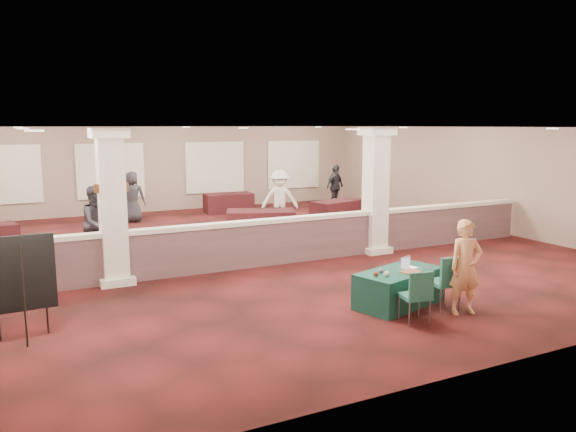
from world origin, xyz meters
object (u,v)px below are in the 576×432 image
far_table_back_center (229,203)px  far_table_back_right (360,209)px  far_table_front_center (261,224)px  woman (466,267)px  far_table_front_right (336,211)px  conf_chair_main (447,278)px  attendee_a (97,223)px  attendee_c (335,187)px  attendee_b (280,198)px  near_table (399,288)px  conf_chair_side (417,292)px  easel_board (21,275)px  attendee_d (132,197)px

far_table_back_center → far_table_back_right: size_ratio=1.10×
far_table_back_right → far_table_front_center: bearing=-160.5°
woman → far_table_front_right: (2.97, 9.15, -0.48)m
conf_chair_main → far_table_front_center: (-0.28, 7.48, -0.19)m
attendee_a → attendee_c: size_ratio=1.05×
attendee_b → attendee_c: (3.66, 2.59, -0.05)m
near_table → far_table_back_center: 11.82m
near_table → woman: woman is taller
attendee_b → conf_chair_main: bearing=-75.2°
far_table_front_center → attendee_c: bearing=38.9°
near_table → attendee_b: 8.44m
near_table → far_table_back_right: bearing=43.8°
conf_chair_side → far_table_front_center: bearing=96.7°
attendee_a → woman: bearing=-83.2°
easel_board → woman: size_ratio=0.99×
attendee_a → attendee_d: 5.45m
near_table → attendee_c: size_ratio=0.97×
near_table → attendee_a: 7.54m
attendee_d → conf_chair_side: bearing=121.9°
conf_chair_main → attendee_d: attendee_d is taller
conf_chair_main → near_table: bearing=135.5°
far_table_front_center → attendee_d: (-2.81, 4.37, 0.46)m
conf_chair_main → far_table_back_right: conf_chair_main is taller
far_table_front_center → attendee_d: 5.22m
conf_chair_main → attendee_a: bearing=129.7°
far_table_front_right → conf_chair_main: bearing=-109.5°
near_table → woman: bearing=-66.6°
conf_chair_main → far_table_back_right: bearing=68.2°
conf_chair_main → far_table_back_center: conf_chair_main is taller
attendee_a → attendee_d: attendee_a is taller
far_table_back_right → attendee_b: bearing=-176.5°
conf_chair_side → far_table_back_right: conf_chair_side is taller
easel_board → near_table: bearing=-13.1°
easel_board → far_table_front_center: (6.45, 5.74, -0.65)m
attendee_d → far_table_front_center: bearing=144.4°
conf_chair_side → far_table_front_center: size_ratio=0.46×
conf_chair_side → attendee_d: (-2.20, 12.15, 0.33)m
far_table_front_center → far_table_back_right: bearing=19.5°
conf_chair_main → easel_board: size_ratio=0.60×
near_table → far_table_back_center: size_ratio=0.95×
conf_chair_side → attendee_b: bearing=89.5°
near_table → easel_board: easel_board is taller
attendee_a → attendee_b: bearing=-9.4°
far_table_back_center → attendee_b: attendee_b is taller
far_table_front_right → attendee_a: size_ratio=0.96×
conf_chair_side → attendee_b: attendee_b is taller
easel_board → attendee_d: 10.74m
conf_chair_side → attendee_a: (-4.05, 7.03, 0.37)m
woman → far_table_back_center: (0.39, 12.65, -0.47)m
conf_chair_side → far_table_back_center: size_ratio=0.51×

